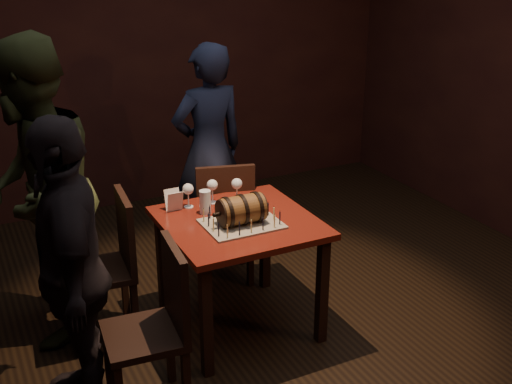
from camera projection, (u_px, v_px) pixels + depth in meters
room_shell at (264, 120)px, 3.60m from camera, size 5.04×5.04×2.80m
pub_table at (239, 236)px, 3.95m from camera, size 0.90×0.90×0.75m
cake_board at (242, 224)px, 3.84m from camera, size 0.45×0.35×0.01m
barrel_cake at (241, 210)px, 3.80m from camera, size 0.33×0.19×0.19m
birthday_candles at (242, 217)px, 3.82m from camera, size 0.40×0.30×0.09m
wine_glass_left at (188, 190)px, 4.05m from camera, size 0.07×0.07×0.16m
wine_glass_mid at (212, 186)px, 4.11m from camera, size 0.07×0.07×0.16m
wine_glass_right at (237, 185)px, 4.13m from camera, size 0.07×0.07×0.16m
pint_of_ale at (205, 202)px, 3.97m from camera, size 0.07×0.07×0.15m
menu_card at (174, 201)px, 4.02m from camera, size 0.10×0.05×0.13m
chair_back at (224, 216)px, 4.52m from camera, size 0.49×0.49×0.93m
chair_left_rear at (112, 259)px, 3.91m from camera, size 0.43×0.43×0.93m
chair_left_front at (158, 321)px, 3.29m from camera, size 0.43×0.43×0.93m
person_back at (209, 150)px, 4.95m from camera, size 0.63×0.45×1.65m
person_left_rear at (37, 194)px, 3.80m from camera, size 0.92×1.06×1.87m
person_left_front at (71, 270)px, 3.20m from camera, size 0.54×0.99×1.61m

